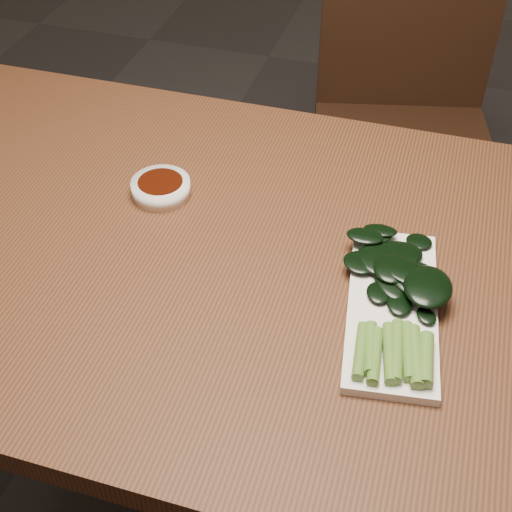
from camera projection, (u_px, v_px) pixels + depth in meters
name	position (u px, v px, depth m)	size (l,w,h in m)	color
ground	(261.00, 508.00, 1.55)	(6.00, 6.00, 0.00)	#2B2929
table	(263.00, 289.00, 1.09)	(1.40, 0.80, 0.75)	#4E2A16
chair_far	(404.00, 115.00, 1.81)	(0.53, 0.53, 0.89)	black
sauce_bowl	(161.00, 188.00, 1.14)	(0.09, 0.09, 0.03)	white
serving_plate	(392.00, 308.00, 0.95)	(0.16, 0.31, 0.01)	white
gai_lan	(399.00, 290.00, 0.95)	(0.16, 0.30, 0.03)	#56832D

